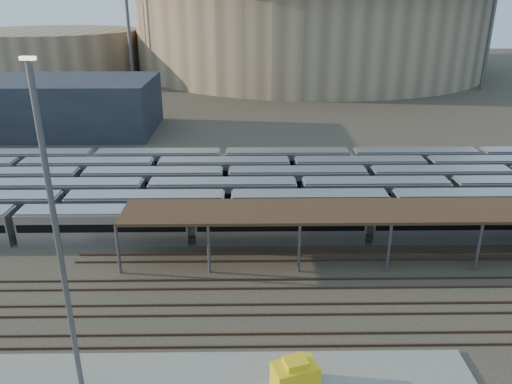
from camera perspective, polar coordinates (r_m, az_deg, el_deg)
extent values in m
plane|color=#383026|center=(47.86, -6.12, -9.90)|extent=(420.00, 420.00, 0.00)
cube|color=#A4A4A9|center=(54.17, -7.22, -3.81)|extent=(112.00, 2.90, 3.60)
cube|color=#A4A4A9|center=(57.69, -3.22, -2.01)|extent=(112.00, 2.90, 3.60)
cube|color=#A4A4A9|center=(62.80, -12.40, -0.48)|extent=(112.00, 2.90, 3.60)
cube|color=#A4A4A9|center=(65.49, -3.47, 0.95)|extent=(112.00, 2.90, 3.60)
cube|color=#A4A4A9|center=(70.55, -11.30, 2.10)|extent=(112.00, 2.90, 3.60)
cube|color=#A4A4A9|center=(73.43, -3.77, 3.27)|extent=(112.00, 2.90, 3.60)
cylinder|color=#58595D|center=(49.13, -15.49, -6.39)|extent=(0.30, 0.30, 5.00)
cylinder|color=#58595D|center=(53.81, -14.14, -3.69)|extent=(0.30, 0.30, 5.00)
cylinder|color=#58595D|center=(47.69, -5.42, -6.53)|extent=(0.30, 0.30, 5.00)
cylinder|color=#58595D|center=(52.49, -4.98, -3.74)|extent=(0.30, 0.30, 5.00)
cylinder|color=#58595D|center=(47.76, 4.95, -6.46)|extent=(0.30, 0.30, 5.00)
cylinder|color=#58595D|center=(52.56, 4.40, -3.68)|extent=(0.30, 0.30, 5.00)
cylinder|color=#58595D|center=(49.34, 14.97, -6.20)|extent=(0.30, 0.30, 5.00)
cylinder|color=#58595D|center=(54.00, 13.51, -3.54)|extent=(0.30, 0.30, 5.00)
cylinder|color=#58595D|center=(52.30, 24.09, -5.80)|extent=(0.30, 0.30, 5.00)
cylinder|color=#58595D|center=(56.72, 21.95, -3.32)|extent=(0.30, 0.30, 5.00)
cube|color=#312214|center=(51.84, 19.06, -2.04)|extent=(60.00, 6.00, 0.30)
cube|color=#4C3323|center=(46.34, -6.31, -10.94)|extent=(170.00, 0.12, 0.18)
cube|color=#4C3323|center=(47.60, -6.15, -9.97)|extent=(170.00, 0.12, 0.18)
cube|color=#4C3323|center=(43.04, -6.79, -13.81)|extent=(170.00, 0.12, 0.18)
cube|color=#4C3323|center=(44.26, -6.60, -12.68)|extent=(170.00, 0.12, 0.18)
cube|color=#4C3323|center=(39.88, -7.37, -17.15)|extent=(170.00, 0.12, 0.18)
cube|color=#4C3323|center=(41.05, -7.14, -15.84)|extent=(170.00, 0.12, 0.18)
cylinder|color=gray|center=(182.06, 5.98, 18.17)|extent=(116.00, 116.00, 28.00)
cylinder|color=gray|center=(183.22, -22.15, 14.58)|extent=(56.00, 56.00, 14.00)
cube|color=#1E232D|center=(105.30, -23.10, 9.07)|extent=(42.00, 20.00, 10.00)
cylinder|color=#58595D|center=(154.61, -14.44, 18.51)|extent=(1.00, 1.00, 36.00)
cylinder|color=#58595D|center=(155.25, 25.38, 17.20)|extent=(1.00, 1.00, 36.00)
cylinder|color=#58595D|center=(201.20, -5.23, 19.66)|extent=(1.00, 1.00, 36.00)
cylinder|color=#58595D|center=(32.28, -21.64, -5.65)|extent=(0.36, 0.36, 21.59)
cube|color=#FFF2CC|center=(29.24, -24.64, 13.73)|extent=(0.81, 0.34, 0.20)
cube|color=gold|center=(35.78, 4.48, -20.23)|extent=(3.36, 2.63, 1.84)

